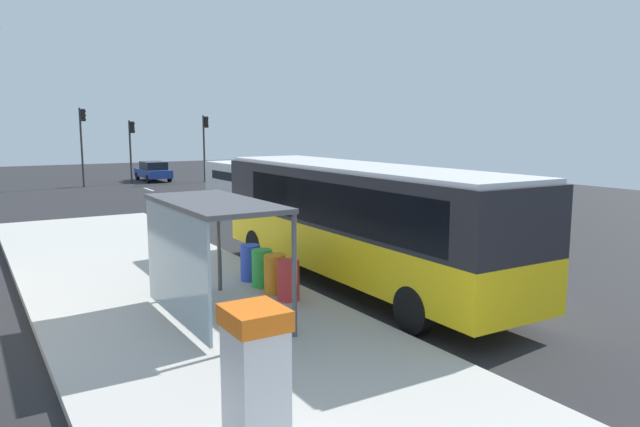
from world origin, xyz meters
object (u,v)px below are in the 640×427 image
Objects in this scene: traffic_light_median at (131,142)px; bus_shelter at (200,230)px; white_van at (242,181)px; recycling_bin_orange at (275,274)px; recycling_bin_blue at (250,263)px; bus at (356,217)px; recycling_bin_green at (262,268)px; traffic_light_near_side at (205,138)px; recycling_bin_red at (288,280)px; traffic_light_far_side at (82,135)px; ticket_machine at (256,385)px; sedan_near at (153,171)px.

bus_shelter is (-6.82, -32.95, -1.01)m from traffic_light_median.
recycling_bin_orange is (-6.40, -16.29, -0.69)m from white_van.
recycling_bin_orange is at bearing -90.00° from recycling_bin_blue.
white_van is at bearing 76.39° from bus.
recycling_bin_orange is 32.39m from traffic_light_median.
recycling_bin_green and recycling_bin_blue have the same top height.
traffic_light_near_side reaches higher than white_van.
traffic_light_median is at bearing 81.62° from recycling_bin_green.
traffic_light_near_side reaches higher than bus_shelter.
white_van is 16.87m from recycling_bin_green.
bus_shelter is at bearing -155.97° from recycling_bin_orange.
recycling_bin_red is 2.10m from recycling_bin_blue.
traffic_light_near_side reaches higher than bus.
bus_shelter is at bearing -116.50° from white_van.
bus is at bearing -87.43° from traffic_light_far_side.
recycling_bin_green is 0.24× the size of bus_shelter.
recycling_bin_orange is at bearing -111.45° from white_van.
ticket_machine is 39.29m from traffic_light_median.
recycling_bin_green is 1.00× the size of recycling_bin_blue.
bus_shelter reaches higher than recycling_bin_green.
recycling_bin_red is 1.00× the size of recycling_bin_blue.
recycling_bin_blue is at bearing 90.00° from recycling_bin_orange.
sedan_near is 5.06m from traffic_light_near_side.
sedan_near reaches higher than recycling_bin_green.
white_van is 2.70× the size of ticket_machine.
recycling_bin_blue is (-6.50, -31.95, -0.14)m from sedan_near.
traffic_light_far_side is (-5.41, -2.18, 2.83)m from sedan_near.
traffic_light_far_side reaches higher than bus_shelter.
white_van reaches higher than recycling_bin_green.
bus_shelter is at bearing -101.69° from traffic_light_median.
bus_shelter is at bearing -132.83° from recycling_bin_blue.
traffic_light_median is at bearing 96.54° from white_van.
recycling_bin_red is 0.19× the size of traffic_light_near_side.
traffic_light_median is at bearing 81.43° from recycling_bin_blue.
bus is 2.82m from recycling_bin_green.
ticket_machine reaches higher than recycling_bin_blue.
recycling_bin_orange is 0.19× the size of traffic_light_near_side.
recycling_bin_blue is 31.01m from traffic_light_median.
recycling_bin_green is (-6.40, -15.59, -0.69)m from white_van.
traffic_light_near_side is at bearing 76.81° from white_van.
bus_shelter is (-2.21, -1.69, 1.44)m from recycling_bin_green.
bus is at bearing -96.89° from sedan_near.
bus is at bearing -12.96° from recycling_bin_green.
traffic_light_near_side is 1.08× the size of traffic_light_median.
traffic_light_median is at bearing 81.98° from recycling_bin_red.
traffic_light_far_side reaches higher than recycling_bin_blue.
bus_shelter reaches higher than recycling_bin_orange.
bus reaches higher than recycling_bin_orange.
recycling_bin_red is at bearing -110.64° from white_van.
traffic_light_far_side is at bearing 87.94° from recycling_bin_green.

